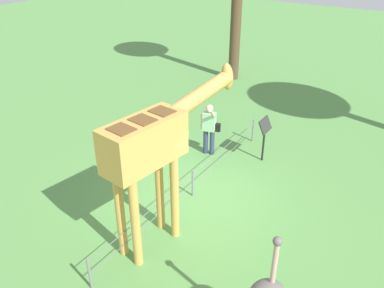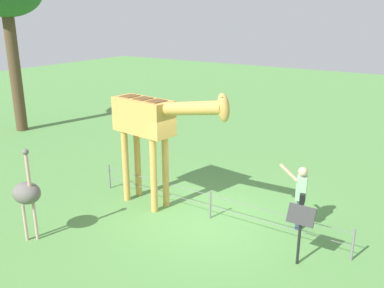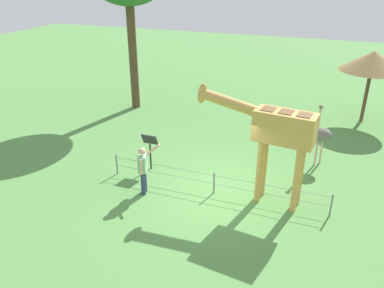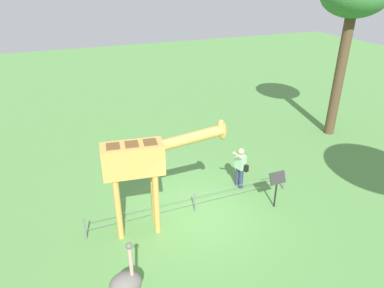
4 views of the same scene
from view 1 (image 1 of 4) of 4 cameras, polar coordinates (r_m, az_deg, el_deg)
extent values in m
plane|color=#568E47|center=(10.06, 0.47, -7.59)|extent=(60.00, 60.00, 0.00)
cylinder|color=gold|center=(8.58, -4.70, -6.57)|extent=(0.18, 0.18, 2.03)
cylinder|color=gold|center=(8.32, -2.53, -7.72)|extent=(0.18, 0.18, 2.03)
cylinder|color=gold|center=(8.00, -10.32, -9.95)|extent=(0.18, 0.18, 2.03)
cylinder|color=gold|center=(7.73, -8.17, -11.33)|extent=(0.18, 0.18, 2.03)
cube|color=gold|center=(7.35, -6.94, 0.26)|extent=(1.78, 0.92, 0.90)
cube|color=brown|center=(7.46, -4.35, 4.76)|extent=(0.41, 0.48, 0.02)
cube|color=brown|center=(7.14, -7.15, 3.50)|extent=(0.41, 0.48, 0.02)
cube|color=brown|center=(6.86, -10.19, 2.13)|extent=(0.41, 0.48, 0.02)
cylinder|color=gold|center=(8.21, 0.98, 6.93)|extent=(2.05, 0.58, 0.64)
ellipsoid|color=gold|center=(8.89, 5.12, 9.68)|extent=(0.41, 0.31, 0.68)
cylinder|color=brown|center=(8.86, 4.82, 10.85)|extent=(0.05, 0.05, 0.14)
cylinder|color=brown|center=(8.80, 5.52, 10.71)|extent=(0.05, 0.05, 0.14)
cylinder|color=navy|center=(11.69, 2.92, 0.24)|extent=(0.14, 0.14, 0.78)
cylinder|color=navy|center=(11.74, 1.98, 0.39)|extent=(0.14, 0.14, 0.78)
cube|color=#93C699|center=(11.41, 2.51, 3.26)|extent=(0.32, 0.41, 0.55)
sphere|color=#D8AD8C|center=(11.24, 2.56, 5.17)|extent=(0.22, 0.22, 0.22)
cylinder|color=#D8AD8C|center=(10.94, 2.92, 4.41)|extent=(0.47, 0.19, 0.42)
cylinder|color=#D8AD8C|center=(11.47, 1.46, 3.38)|extent=(0.08, 0.08, 0.50)
cube|color=black|center=(11.48, 3.62, 2.42)|extent=(0.17, 0.22, 0.24)
cylinder|color=#CC9E93|center=(6.00, 11.82, -16.78)|extent=(0.08, 0.08, 0.80)
sphere|color=#66605B|center=(5.69, 12.28, -13.59)|extent=(0.14, 0.14, 0.14)
cylinder|color=brown|center=(17.51, 6.40, 17.94)|extent=(0.46, 0.46, 5.48)
cylinder|color=black|center=(11.50, 10.26, -0.25)|extent=(0.06, 0.06, 0.95)
cube|color=#2D2D2D|center=(11.20, 10.55, 2.68)|extent=(0.56, 0.21, 0.38)
cylinder|color=slate|center=(7.86, -14.59, -17.67)|extent=(0.05, 0.05, 0.75)
cylinder|color=slate|center=(9.87, 0.10, -5.69)|extent=(0.05, 0.05, 0.75)
cylinder|color=slate|center=(12.56, 8.81, 1.96)|extent=(0.05, 0.05, 0.75)
cube|color=slate|center=(9.73, 0.11, -4.41)|extent=(7.00, 0.01, 0.01)
cube|color=slate|center=(9.90, 0.10, -5.87)|extent=(7.00, 0.01, 0.01)
camera|label=2|loc=(12.41, 53.34, 13.63)|focal=39.07mm
camera|label=3|loc=(14.86, -46.69, 23.15)|focal=35.83mm
camera|label=4|loc=(5.42, 91.79, 13.19)|focal=32.55mm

